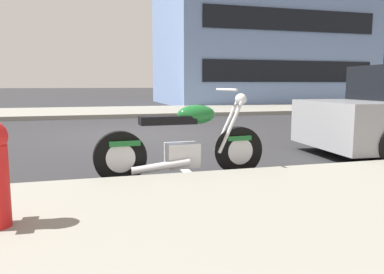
# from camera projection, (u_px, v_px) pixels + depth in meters

# --- Properties ---
(ground_plane) EXTENTS (260.00, 260.00, 0.00)m
(ground_plane) POSITION_uv_depth(u_px,v_px,m) (142.00, 135.00, 8.96)
(ground_plane) COLOR #28282B
(sidewalk_far_curb) EXTENTS (120.00, 5.00, 0.14)m
(sidewalk_far_curb) POSITION_uv_depth(u_px,v_px,m) (365.00, 107.00, 18.87)
(sidewalk_far_curb) COLOR gray
(sidewalk_far_curb) RESTS_ON ground
(parking_stall_stripe) EXTENTS (0.12, 2.20, 0.01)m
(parking_stall_stripe) POSITION_uv_depth(u_px,v_px,m) (185.00, 170.00, 5.23)
(parking_stall_stripe) COLOR silver
(parking_stall_stripe) RESTS_ON ground
(parked_motorcycle) EXTENTS (2.14, 0.62, 1.11)m
(parked_motorcycle) POSITION_uv_depth(u_px,v_px,m) (184.00, 145.00, 4.72)
(parked_motorcycle) COLOR black
(parked_motorcycle) RESTS_ON ground
(townhouse_mid_block) EXTENTS (11.51, 8.60, 8.35)m
(townhouse_mid_block) POSITION_uv_depth(u_px,v_px,m) (257.00, 35.00, 23.81)
(townhouse_mid_block) COLOR #6B84B2
(townhouse_mid_block) RESTS_ON ground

